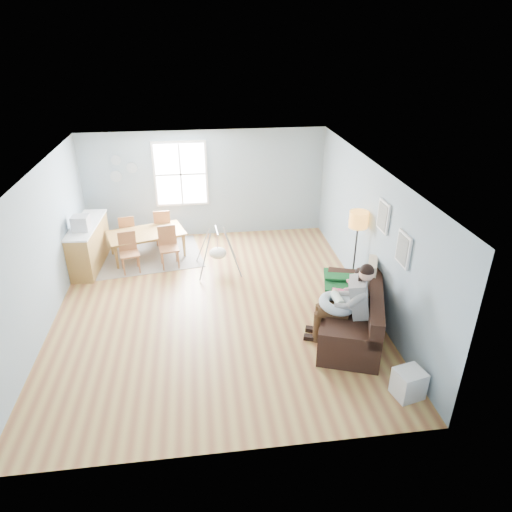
{
  "coord_description": "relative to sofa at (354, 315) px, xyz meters",
  "views": [
    {
      "loc": [
        -0.18,
        -7.61,
        4.88
      ],
      "look_at": [
        0.82,
        0.05,
        1.0
      ],
      "focal_mm": 32.0,
      "sensor_mm": 36.0,
      "label": 1
    }
  ],
  "objects": [
    {
      "name": "wall_plates",
      "position": [
        -4.43,
        4.62,
        1.5
      ],
      "size": [
        0.67,
        0.02,
        0.66
      ],
      "color": "#9EB1BE",
      "rests_on": "room"
    },
    {
      "name": "father",
      "position": [
        -0.24,
        -0.26,
        0.48
      ],
      "size": [
        1.14,
        0.76,
        1.51
      ],
      "color": "#969698",
      "rests_on": "sofa"
    },
    {
      "name": "chair_nw",
      "position": [
        -4.39,
        4.02,
        0.15
      ],
      "size": [
        0.45,
        0.45,
        0.86
      ],
      "color": "#925E32",
      "rests_on": "rug"
    },
    {
      "name": "rug",
      "position": [
        -3.87,
        3.5,
        -0.32
      ],
      "size": [
        2.64,
        2.16,
        0.01
      ],
      "primitive_type": "cube",
      "rotation": [
        0.0,
        0.0,
        0.15
      ],
      "color": "#9B948D",
      "rests_on": "room"
    },
    {
      "name": "sofa",
      "position": [
        0.0,
        0.0,
        0.0
      ],
      "size": [
        1.7,
        2.49,
        0.93
      ],
      "color": "black",
      "rests_on": "room"
    },
    {
      "name": "infant",
      "position": [
        -0.41,
        -0.16,
        0.49
      ],
      "size": [
        0.16,
        0.42,
        0.15
      ],
      "color": "silver",
      "rests_on": "nursing_pillow"
    },
    {
      "name": "chair_ne",
      "position": [
        -3.55,
        4.15,
        0.19
      ],
      "size": [
        0.44,
        0.44,
        0.92
      ],
      "color": "#925E32",
      "rests_on": "rug"
    },
    {
      "name": "counter",
      "position": [
        -5.13,
        3.23,
        0.18
      ],
      "size": [
        0.64,
        1.84,
        1.01
      ],
      "color": "brown",
      "rests_on": "room"
    },
    {
      "name": "floor_lamp",
      "position": [
        0.37,
        1.26,
        1.14
      ],
      "size": [
        0.36,
        0.36,
        1.77
      ],
      "color": "black",
      "rests_on": "room"
    },
    {
      "name": "monitor",
      "position": [
        -5.13,
        2.88,
        0.84
      ],
      "size": [
        0.35,
        0.34,
        0.32
      ],
      "color": "#ADACB1",
      "rests_on": "counter"
    },
    {
      "name": "baby_swing",
      "position": [
        -2.27,
        2.61,
        0.1
      ],
      "size": [
        0.99,
        1.0,
        0.96
      ],
      "color": "#ADACB1",
      "rests_on": "room"
    },
    {
      "name": "window",
      "position": [
        -3.03,
        4.61,
        1.32
      ],
      "size": [
        1.32,
        0.08,
        1.62
      ],
      "color": "white",
      "rests_on": "room"
    },
    {
      "name": "beige_pillow",
      "position": [
        0.43,
        0.48,
        0.52
      ],
      "size": [
        0.35,
        0.57,
        0.55
      ],
      "primitive_type": "cube",
      "rotation": [
        0.0,
        0.0,
        -0.39
      ],
      "color": "beige",
      "rests_on": "sofa"
    },
    {
      "name": "toddler",
      "position": [
        -0.01,
        0.23,
        0.46
      ],
      "size": [
        0.63,
        0.48,
        0.93
      ],
      "color": "silver",
      "rests_on": "sofa"
    },
    {
      "name": "storage_cube",
      "position": [
        0.26,
        -1.68,
        -0.11
      ],
      "size": [
        0.47,
        0.44,
        0.45
      ],
      "color": "white",
      "rests_on": "room"
    },
    {
      "name": "dining_table",
      "position": [
        -3.87,
        3.5,
        -0.03
      ],
      "size": [
        1.92,
        1.41,
        0.61
      ],
      "primitive_type": "imported",
      "rotation": [
        0.0,
        0.0,
        0.29
      ],
      "color": "brown",
      "rests_on": "rug"
    },
    {
      "name": "room",
      "position": [
        -2.43,
        1.15,
        2.09
      ],
      "size": [
        8.4,
        9.4,
        3.9
      ],
      "color": "#9D5D37"
    },
    {
      "name": "pictures",
      "position": [
        0.54,
        0.1,
        1.52
      ],
      "size": [
        0.05,
        1.34,
        0.74
      ],
      "color": "white",
      "rests_on": "room"
    },
    {
      "name": "green_throw",
      "position": [
        0.17,
        0.75,
        0.26
      ],
      "size": [
        1.22,
        1.09,
        0.04
      ],
      "primitive_type": "cube",
      "rotation": [
        0.0,
        0.0,
        -0.24
      ],
      "color": "#125325",
      "rests_on": "sofa"
    },
    {
      "name": "nursing_pillow",
      "position": [
        -0.41,
        -0.2,
        0.4
      ],
      "size": [
        0.85,
        0.84,
        0.25
      ],
      "primitive_type": "torus",
      "rotation": [
        0.0,
        0.14,
        -0.47
      ],
      "color": "#AFC2DA",
      "rests_on": "father"
    },
    {
      "name": "chair_se",
      "position": [
        -3.36,
        2.99,
        0.2
      ],
      "size": [
        0.49,
        0.49,
        0.93
      ],
      "color": "#925E32",
      "rests_on": "rug"
    },
    {
      "name": "chair_sw",
      "position": [
        -4.22,
        2.85,
        0.18
      ],
      "size": [
        0.49,
        0.49,
        0.9
      ],
      "color": "#925E32",
      "rests_on": "rug"
    }
  ]
}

